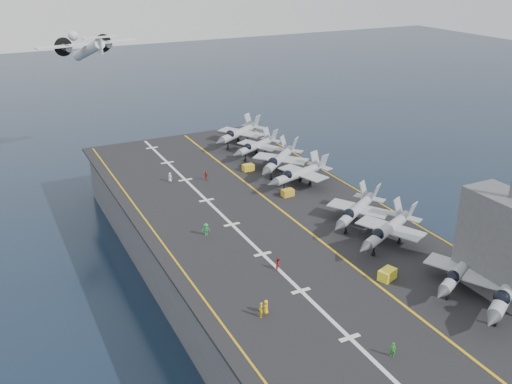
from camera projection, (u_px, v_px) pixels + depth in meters
name	position (u px, v px, depth m)	size (l,w,h in m)	color
ground	(267.00, 276.00, 90.83)	(500.00, 500.00, 0.00)	#142135
hull	(267.00, 248.00, 88.89)	(36.00, 90.00, 10.00)	#56595E
flight_deck	(268.00, 218.00, 86.86)	(38.00, 92.00, 0.40)	black
foul_line	(285.00, 213.00, 88.01)	(0.35, 90.00, 0.02)	gold
landing_centerline	(232.00, 224.00, 84.31)	(0.50, 90.00, 0.02)	silver
deck_edge_port	(160.00, 240.00, 79.78)	(0.25, 90.00, 0.02)	gold
deck_edge_stbd	(367.00, 195.00, 94.39)	(0.25, 90.00, 0.02)	gold
island_superstructure	(505.00, 233.00, 65.31)	(5.00, 10.00, 15.00)	#56595E
fighter_jet_0	(509.00, 288.00, 63.71)	(18.05, 16.00, 5.24)	#9CA6AE
fighter_jet_1	(461.00, 269.00, 68.02)	(15.71, 13.71, 4.58)	gray
fighter_jet_2	(388.00, 229.00, 77.64)	(16.66, 14.43, 4.86)	#949DA3
fighter_jet_3	(357.00, 209.00, 83.73)	(16.47, 15.01, 4.76)	gray
fighter_jet_5	(300.00, 173.00, 97.44)	(15.86, 12.78, 4.79)	#959FA5
fighter_jet_6	(279.00, 159.00, 103.49)	(17.66, 17.20, 5.15)	#8D959B
fighter_jet_7	(256.00, 145.00, 111.67)	(15.50, 13.59, 4.51)	#959DA3
fighter_jet_8	(239.00, 132.00, 118.64)	(17.76, 16.19, 5.13)	#979DA7
tow_cart_a	(387.00, 274.00, 70.01)	(2.61, 2.13, 1.35)	yellow
tow_cart_b	(288.00, 193.00, 93.96)	(2.00, 1.35, 1.17)	gold
tow_cart_c	(248.00, 167.00, 104.87)	(2.10, 1.42, 1.23)	gold
crew_0	(266.00, 307.00, 63.30)	(1.19, 1.22, 1.71)	yellow
crew_1	(261.00, 310.00, 62.70)	(0.94, 1.21, 1.80)	#DEB609
crew_2	(278.00, 264.00, 72.14)	(1.18, 1.15, 1.65)	#B21919
crew_3	(206.00, 229.00, 80.74)	(1.36, 1.19, 1.89)	green
crew_4	(206.00, 176.00, 100.43)	(0.87, 1.12, 1.66)	#B41F18
crew_5	(170.00, 177.00, 99.78)	(1.17, 1.17, 1.65)	silver
crew_6	(393.00, 350.00, 56.54)	(1.15, 1.13, 1.62)	#218C22
transport_plane	(88.00, 50.00, 124.16)	(24.80, 19.20, 5.27)	silver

